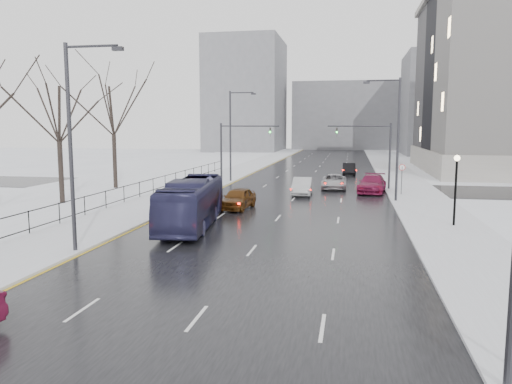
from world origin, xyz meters
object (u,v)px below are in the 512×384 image
Objects in this scene: streetlight_l_far at (232,131)px; sedan_center_near at (238,198)px; mast_signal_right at (379,148)px; streetlight_l_near at (74,138)px; sedan_right_near at (302,186)px; tree_park_d at (63,204)px; sedan_right_cross at (334,181)px; sedan_right_far at (372,184)px; sedan_right_distant at (349,169)px; bus at (192,203)px; mast_signal_left at (231,147)px; tree_park_e at (116,189)px; streetlight_r_mid at (395,133)px; streetlight_r_near at (512,151)px; no_uturn_sign at (402,170)px; lamppost_r_mid at (456,180)px.

streetlight_l_far is 2.16× the size of sedan_center_near.
streetlight_l_far is 16.07m from mast_signal_right.
streetlight_l_near reaches higher than sedan_right_near.
tree_park_d is 1.25× the size of streetlight_l_far.
sedan_right_cross is 0.91× the size of sedan_right_far.
sedan_right_distant is at bearing 77.45° from sedan_right_near.
bus reaches higher than sedan_right_distant.
sedan_center_near is 15.33m from sedan_right_far.
sedan_right_cross is (-4.20, -0.13, -3.35)m from mast_signal_right.
mast_signal_left is (0.84, -4.00, -1.51)m from streetlight_l_far.
tree_park_d is at bearing -173.87° from sedan_center_near.
tree_park_e is 1.35× the size of streetlight_r_mid.
sedan_center_near is at bearing 115.74° from streetlight_r_near.
streetlight_l_near is 8.98m from bus.
streetlight_r_near is at bearing -31.48° from streetlight_l_near.
sedan_right_cross is (-6.07, 3.87, -1.54)m from no_uturn_sign.
sedan_center_near is 29.82m from sedan_right_distant.
lamppost_r_mid is at bearing -66.85° from sedan_right_far.
streetlight_l_far reaches higher than sedan_right_near.
mast_signal_right is at bearing 83.20° from sedan_right_far.
streetlight_l_near is 2.34× the size of lamppost_r_mid.
mast_signal_left reaches higher than bus.
streetlight_l_far reaches higher than mast_signal_right.
streetlight_r_near is 33.98m from sedan_right_near.
tree_park_e reaches higher than mast_signal_left.
sedan_right_distant is at bearing 51.62° from mast_signal_left.
sedan_right_near is at bearing 160.23° from streetlight_r_mid.
sedan_right_cross is 1.15× the size of sedan_right_distant.
sedan_center_near reaches higher than sedan_right_cross.
tree_park_e reaches higher than no_uturn_sign.
streetlight_l_far is (-16.33, 12.00, 0.00)m from streetlight_r_mid.
mast_signal_right is 15.56m from sedan_right_distant.
tree_park_d is at bearing -87.71° from tree_park_e.
mast_signal_right is at bearing 0.00° from mast_signal_left.
streetlight_l_near is at bearing -102.86° from sedan_center_near.
mast_signal_right is 17.84m from sedan_center_near.
tree_park_d is 27.14m from sedan_right_far.
streetlight_l_near is 1.54× the size of mast_signal_left.
mast_signal_left is (0.84, 28.00, -1.51)m from streetlight_l_near.
sedan_right_cross is at bearing 67.94° from streetlight_l_near.
streetlight_r_near is 38.04m from mast_signal_right.
mast_signal_right reaches higher than bus.
bus is 2.21× the size of sedan_right_near.
streetlight_l_near reaches higher than mast_signal_left.
no_uturn_sign is (17.37, -8.00, -3.32)m from streetlight_l_far.
tree_park_d reaches higher than sedan_right_near.
sedan_right_far is at bearing 3.75° from tree_park_e.
lamppost_r_mid is (2.83, 20.00, -2.67)m from streetlight_r_near.
sedan_right_near is at bearing -103.52° from sedan_right_distant.
mast_signal_left is 1.26× the size of sedan_right_cross.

